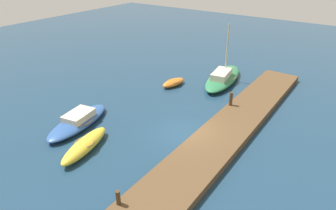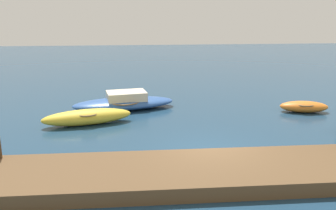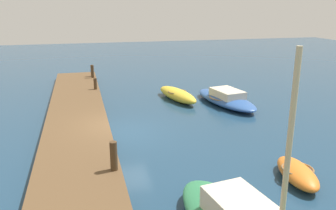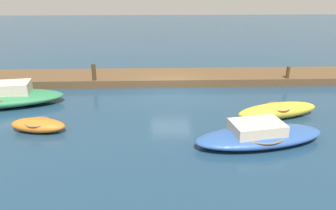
# 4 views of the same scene
# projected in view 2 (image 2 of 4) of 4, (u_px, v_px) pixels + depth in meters

# --- Properties ---
(ground_plane) EXTENTS (84.00, 84.00, 0.00)m
(ground_plane) POSITION_uv_depth(u_px,v_px,m) (209.00, 154.00, 14.34)
(ground_plane) COLOR navy
(dock_platform) EXTENTS (27.81, 3.02, 0.49)m
(dock_platform) POSITION_uv_depth(u_px,v_px,m) (222.00, 172.00, 12.24)
(dock_platform) COLOR brown
(dock_platform) RESTS_ON ground_plane
(rowboat_yellow) EXTENTS (4.41, 2.13, 0.74)m
(rowboat_yellow) POSITION_uv_depth(u_px,v_px,m) (87.00, 117.00, 17.87)
(rowboat_yellow) COLOR gold
(rowboat_yellow) RESTS_ON ground_plane
(dinghy_orange) EXTENTS (2.68, 1.46, 0.59)m
(dinghy_orange) POSITION_uv_depth(u_px,v_px,m) (304.00, 106.00, 19.99)
(dinghy_orange) COLOR orange
(dinghy_orange) RESTS_ON ground_plane
(motorboat_blue) EXTENTS (5.87, 2.93, 0.97)m
(motorboat_blue) POSITION_uv_depth(u_px,v_px,m) (124.00, 102.00, 20.57)
(motorboat_blue) COLOR #2D569E
(motorboat_blue) RESTS_ON ground_plane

